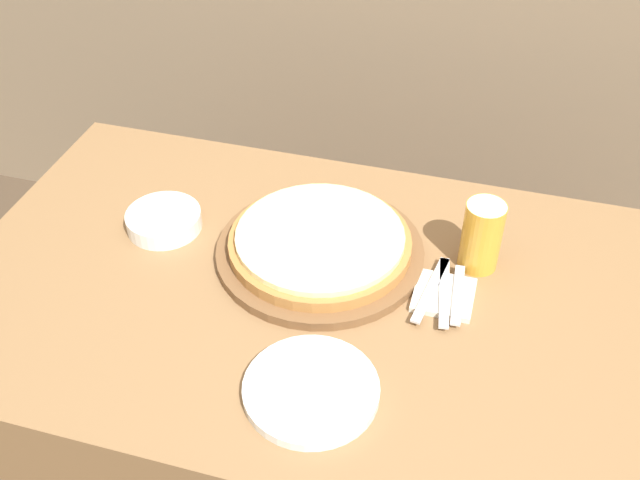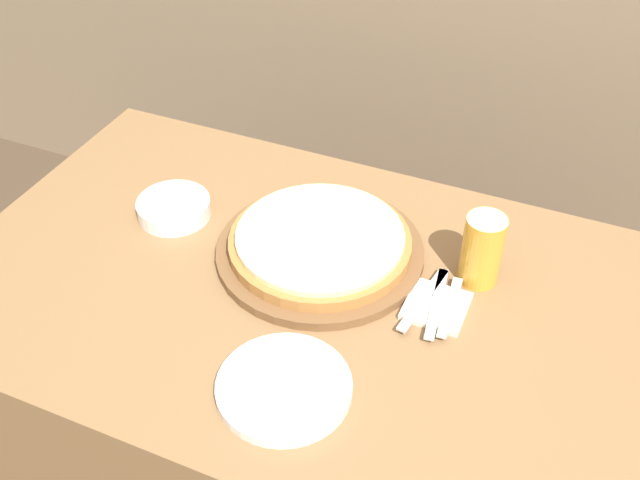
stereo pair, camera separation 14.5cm
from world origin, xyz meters
name	(u,v)px [view 2 (the right image)]	position (x,y,z in m)	size (l,w,h in m)	color
dining_table	(336,413)	(0.00, 0.00, 0.35)	(1.51, 0.84, 0.70)	olive
pizza_on_board	(320,246)	(-0.08, 0.09, 0.73)	(0.41, 0.41, 0.06)	brown
beer_glass	(483,247)	(0.22, 0.15, 0.78)	(0.08, 0.08, 0.14)	gold
dinner_plate	(283,387)	(0.00, -0.24, 0.71)	(0.22, 0.22, 0.02)	silver
side_bowl	(174,208)	(-0.41, 0.09, 0.72)	(0.15, 0.15, 0.04)	silver
napkin_stack	(436,306)	(0.17, 0.04, 0.71)	(0.11, 0.11, 0.01)	silver
fork	(423,299)	(0.15, 0.04, 0.72)	(0.04, 0.18, 0.00)	silver
dinner_knife	(437,303)	(0.17, 0.04, 0.72)	(0.04, 0.18, 0.00)	silver
spoon	(450,307)	(0.20, 0.04, 0.72)	(0.03, 0.16, 0.00)	silver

